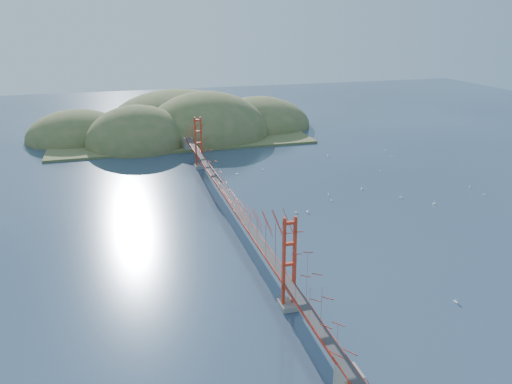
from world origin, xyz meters
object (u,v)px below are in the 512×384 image
object	(u,v)px
bridge	(229,177)
sailboat_1	(331,200)
sailboat_2	(434,203)
sailboat_0	(307,211)

from	to	relation	value
bridge	sailboat_1	bearing A→B (deg)	4.97
sailboat_2	sailboat_1	xyz separation A→B (m)	(-17.43, 7.07, -0.02)
bridge	sailboat_2	distance (m)	38.51
bridge	sailboat_0	distance (m)	15.40
sailboat_2	sailboat_0	bearing A→B (deg)	173.22
bridge	sailboat_0	size ratio (longest dim) A/B	127.13
sailboat_2	bridge	bearing A→B (deg)	171.94
sailboat_0	sailboat_1	distance (m)	7.77
sailboat_0	sailboat_2	size ratio (longest dim) A/B	1.01
sailboat_1	sailboat_0	bearing A→B (deg)	-147.14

